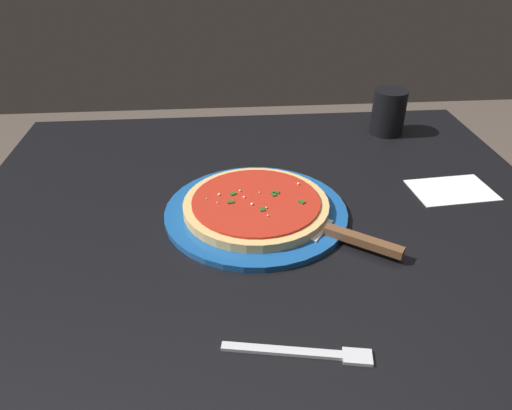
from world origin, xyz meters
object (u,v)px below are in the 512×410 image
at_px(cup_tall_drink, 389,112).
at_px(fork, 306,353).
at_px(serving_plate, 256,212).
at_px(pizza_server, 339,234).
at_px(pizza, 256,205).
at_px(napkin_folded_right, 452,190).

bearing_deg(cup_tall_drink, fork, 64.78).
relative_size(serving_plate, cup_tall_drink, 3.07).
height_order(pizza_server, fork, pizza_server).
relative_size(pizza, cup_tall_drink, 2.44).
bearing_deg(cup_tall_drink, pizza_server, 63.39).
relative_size(serving_plate, napkin_folded_right, 2.12).
bearing_deg(cup_tall_drink, napkin_folded_right, 98.28).
bearing_deg(napkin_folded_right, cup_tall_drink, -81.72).
xyz_separation_m(cup_tall_drink, fork, (0.31, 0.66, -0.05)).
height_order(cup_tall_drink, fork, cup_tall_drink).
bearing_deg(napkin_folded_right, serving_plate, 7.87).
xyz_separation_m(pizza_server, cup_tall_drink, (-0.22, -0.43, 0.04)).
height_order(serving_plate, cup_tall_drink, cup_tall_drink).
xyz_separation_m(pizza, fork, (-0.04, 0.32, -0.02)).
bearing_deg(serving_plate, fork, 96.35).
xyz_separation_m(serving_plate, pizza, (-0.00, -0.00, 0.02)).
relative_size(serving_plate, pizza, 1.26).
height_order(pizza_server, napkin_folded_right, pizza_server).
distance_m(pizza_server, cup_tall_drink, 0.48).
distance_m(cup_tall_drink, napkin_folded_right, 0.29).
bearing_deg(pizza, napkin_folded_right, -172.13).
bearing_deg(cup_tall_drink, serving_plate, 44.43).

